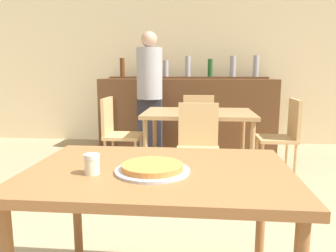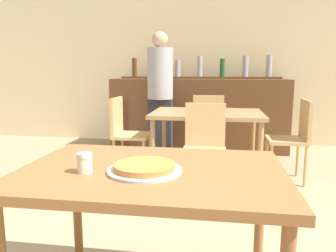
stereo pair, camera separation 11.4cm
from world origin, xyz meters
name	(u,v)px [view 2 (the right image)]	position (x,y,z in m)	size (l,w,h in m)	color
wall_back	(201,57)	(0.00, 4.03, 1.40)	(8.00, 0.05, 2.80)	beige
dining_table_near	(152,185)	(0.00, 0.00, 0.67)	(1.18, 0.81, 0.75)	brown
dining_table_far	(207,119)	(0.17, 2.18, 0.66)	(1.20, 0.83, 0.74)	#A87F51
bar_counter	(198,114)	(0.00, 3.52, 0.53)	(2.60, 0.56, 1.06)	brown
bar_back_shelf	(203,73)	(0.05, 3.66, 1.14)	(2.39, 0.24, 0.34)	brown
chair_far_side_front	(204,144)	(0.17, 1.60, 0.51)	(0.40, 0.40, 0.88)	tan
chair_far_side_back	(208,123)	(0.17, 2.77, 0.51)	(0.40, 0.40, 0.88)	tan
chair_far_side_left	(126,130)	(-0.75, 2.18, 0.51)	(0.40, 0.40, 0.88)	tan
chair_far_side_right	(294,134)	(1.10, 2.18, 0.51)	(0.40, 0.40, 0.88)	tan
pizza_tray	(145,168)	(-0.02, -0.06, 0.77)	(0.33, 0.33, 0.04)	#B7B7BC
cheese_shaker	(85,163)	(-0.27, -0.11, 0.80)	(0.07, 0.07, 0.09)	beige
person_standing	(160,91)	(-0.48, 2.94, 0.92)	(0.34, 0.34, 1.69)	#2D2D38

